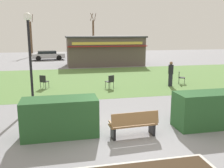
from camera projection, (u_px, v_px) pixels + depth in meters
The scene contains 18 objects.
ground_plane at pixel (132, 137), 8.86m from camera, with size 80.00×80.00×0.00m, color gray.
lawn_patch at pixel (91, 79), 19.55m from camera, with size 36.00×12.00×0.01m, color #5B8442.
park_bench at pixel (134, 124), 8.75m from camera, with size 1.73×0.61×0.95m.
hedge_left at pixel (60, 117), 8.84m from camera, with size 2.64×1.10×1.36m, color #28562B.
hedge_right at pixel (206, 110), 9.66m from camera, with size 2.42×1.10×1.38m, color #28562B.
ornamental_grass_behind_left at pixel (90, 115), 9.72m from camera, with size 0.67×0.67×0.94m, color #D1BC7F.
ornamental_grass_behind_right at pixel (83, 110), 9.74m from camera, with size 0.74×0.74×1.31m, color #D1BC7F.
lamppost_mid at pixel (30, 49), 11.88m from camera, with size 0.36×0.36×4.52m.
trash_bin at pixel (180, 109), 10.66m from camera, with size 0.52×0.52×0.87m, color #2D4233.
food_kiosk at pixel (105, 51), 27.75m from camera, with size 8.56×4.12×3.19m.
cafe_chair_west at pixel (44, 81), 16.29m from camera, with size 0.60×0.60×0.89m.
cafe_chair_east at pixel (110, 81), 16.28m from camera, with size 0.59×0.59×0.89m.
cafe_chair_center at pixel (181, 76), 17.80m from camera, with size 0.60×0.60×0.89m.
person_strolling at pixel (171, 74), 16.95m from camera, with size 0.34×0.34×1.69m.
parked_car_west_slot at pixel (48, 55), 33.14m from camera, with size 4.36×2.37×1.20m.
parked_car_center_slot at pixel (86, 54), 34.17m from camera, with size 4.22×2.10×1.20m.
tree_left_bg at pixel (31, 38), 37.34m from camera, with size 0.91×0.96×6.19m.
tree_right_bg at pixel (93, 37), 37.55m from camera, with size 0.91×0.96×6.36m.
Camera 1 is at (-2.45, -7.96, 3.64)m, focal length 40.14 mm.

